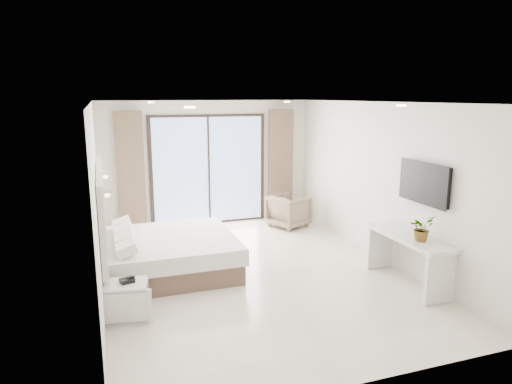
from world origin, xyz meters
The scene contains 8 objects.
ground centered at (0.00, 0.00, 0.00)m, with size 6.20×6.20×0.00m, color beige.
room_shell centered at (-0.20, 0.78, 1.58)m, with size 4.62×6.22×2.72m.
bed centered at (-1.28, 0.49, 0.30)m, with size 2.06×1.96×0.71m.
nightstand centered at (-2.02, -0.94, 0.24)m, with size 0.59×0.52×0.48m.
phone centered at (-2.00, -0.93, 0.51)m, with size 0.17×0.13×0.06m, color black.
console_desk centered at (2.04, -1.18, 0.56)m, with size 0.49×1.56×0.77m.
plant centered at (2.04, -1.44, 0.91)m, with size 0.33×0.37×0.29m, color #33662D.
armchair centered at (1.57, 2.27, 0.38)m, with size 0.73×0.69×0.75m, color #7D7052.
Camera 1 is at (-2.21, -6.57, 2.80)m, focal length 32.00 mm.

